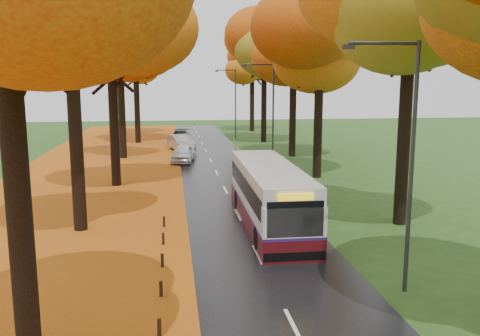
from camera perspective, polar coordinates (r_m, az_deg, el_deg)
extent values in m
cube|color=black|center=(32.71, -1.84, -2.12)|extent=(6.50, 90.00, 0.04)
cube|color=silver|center=(32.70, -1.84, -2.08)|extent=(0.12, 90.00, 0.01)
cube|color=#94360D|center=(33.05, -17.57, -2.48)|extent=(12.00, 90.00, 0.02)
cube|color=#BE6F13|center=(32.54, -7.19, -2.22)|extent=(0.90, 90.00, 0.01)
cylinder|color=black|center=(13.10, -23.72, -2.13)|extent=(0.60, 0.60, 8.58)
cylinder|color=black|center=(23.82, -17.99, 3.99)|extent=(0.60, 0.60, 9.15)
cylinder|color=black|center=(33.65, -13.96, 4.78)|extent=(0.60, 0.60, 8.00)
ellipsoid|color=gold|center=(33.60, -14.32, 13.31)|extent=(9.20, 9.20, 7.18)
cylinder|color=black|center=(45.60, -13.13, 6.45)|extent=(0.60, 0.60, 8.58)
ellipsoid|color=gold|center=(45.61, -13.40, 13.18)|extent=(8.00, 8.00, 6.24)
cylinder|color=black|center=(56.49, -11.51, 7.42)|extent=(0.60, 0.60, 9.15)
ellipsoid|color=gold|center=(56.55, -11.72, 13.21)|extent=(9.20, 9.20, 7.18)
cylinder|color=black|center=(66.52, -11.47, 7.27)|extent=(0.60, 0.60, 8.00)
ellipsoid|color=gold|center=(66.50, -11.62, 11.57)|extent=(8.00, 8.00, 6.24)
cylinder|color=black|center=(24.88, 17.98, 4.30)|extent=(0.60, 0.60, 9.22)
cylinder|color=black|center=(35.90, 8.77, 5.42)|extent=(0.60, 0.60, 8.19)
ellipsoid|color=#CC680F|center=(35.88, 8.99, 13.60)|extent=(9.20, 9.20, 7.18)
cylinder|color=black|center=(45.68, 5.95, 6.74)|extent=(0.60, 0.60, 8.70)
ellipsoid|color=#CC680F|center=(45.71, 6.07, 13.56)|extent=(8.20, 8.20, 6.40)
cylinder|color=black|center=(56.30, 2.70, 7.63)|extent=(0.60, 0.60, 9.22)
ellipsoid|color=#CC680F|center=(56.36, 2.75, 13.49)|extent=(9.20, 9.20, 7.18)
cylinder|color=black|center=(68.24, 1.37, 7.60)|extent=(0.60, 0.60, 8.19)
ellipsoid|color=#CC680F|center=(68.22, 1.38, 11.90)|extent=(8.20, 8.20, 6.40)
cube|color=black|center=(14.42, -9.04, -17.33)|extent=(0.11, 0.11, 0.52)
cube|color=black|center=(16.77, -8.85, -13.28)|extent=(0.11, 0.11, 0.52)
cube|color=black|center=(19.19, -8.72, -10.23)|extent=(0.11, 0.11, 0.52)
cube|color=black|center=(21.65, -8.61, -7.88)|extent=(0.11, 0.11, 0.52)
cube|color=black|center=(24.14, -8.53, -6.00)|extent=(0.11, 0.11, 0.52)
cylinder|color=#333538|center=(16.84, 18.69, -0.30)|extent=(0.14, 0.14, 8.00)
cylinder|color=#333538|center=(16.17, 15.89, 13.33)|extent=(2.20, 0.11, 0.11)
cube|color=#333538|center=(15.76, 12.10, 13.15)|extent=(0.35, 0.18, 0.14)
cylinder|color=#333538|center=(37.68, 3.73, 5.57)|extent=(0.14, 0.14, 8.00)
cylinder|color=#333538|center=(37.39, 2.11, 11.53)|extent=(2.20, 0.11, 0.11)
cube|color=#333538|center=(37.21, 0.41, 11.36)|extent=(0.35, 0.18, 0.14)
cylinder|color=#333538|center=(59.37, -0.50, 7.17)|extent=(0.14, 0.14, 8.00)
cylinder|color=#333538|center=(59.18, -1.58, 10.93)|extent=(2.20, 0.11, 0.11)
cube|color=#333538|center=(59.07, -2.66, 10.81)|extent=(0.35, 0.18, 0.14)
cube|color=#4C0C12|center=(24.27, 3.28, -5.28)|extent=(2.55, 10.74, 0.88)
cube|color=silver|center=(24.02, 3.31, -2.82)|extent=(2.55, 10.74, 1.27)
cube|color=silver|center=(23.82, 3.33, -0.53)|extent=(2.50, 10.53, 0.68)
cube|color=#321A5C|center=(24.15, 3.30, -4.17)|extent=(2.57, 10.76, 0.12)
cube|color=black|center=(23.93, 3.32, -1.91)|extent=(2.57, 9.88, 0.83)
cube|color=black|center=(18.91, 6.24, -5.76)|extent=(2.14, 0.08, 1.36)
cube|color=yellow|center=(18.70, 6.29, -3.25)|extent=(1.34, 0.07, 0.27)
cube|color=black|center=(19.36, 6.14, -9.82)|extent=(2.39, 0.15, 0.34)
cylinder|color=black|center=(20.64, 2.09, -7.89)|extent=(0.28, 0.98, 0.97)
cylinder|color=black|center=(21.09, 8.04, -7.59)|extent=(0.28, 0.98, 0.97)
cylinder|color=black|center=(27.18, -0.22, -3.51)|extent=(0.28, 0.98, 0.97)
cylinder|color=black|center=(27.52, 4.33, -3.37)|extent=(0.28, 0.98, 0.97)
imported|color=silver|center=(42.57, -6.43, 1.63)|extent=(2.32, 4.40, 1.43)
imported|color=#909397|center=(49.44, -6.62, 2.84)|extent=(2.83, 4.94, 1.54)
imported|color=black|center=(55.40, -6.75, 3.51)|extent=(2.41, 4.93, 1.38)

